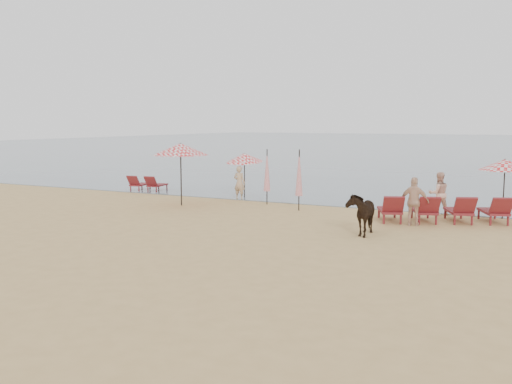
% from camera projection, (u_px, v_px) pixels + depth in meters
% --- Properties ---
extents(ground, '(120.00, 120.00, 0.00)m').
position_uv_depth(ground, '(169.00, 255.00, 14.74)').
color(ground, tan).
rests_on(ground, ground).
extents(sea, '(160.00, 140.00, 0.06)m').
position_uv_depth(sea, '(480.00, 145.00, 85.68)').
color(sea, '#51606B').
rests_on(sea, ground).
extents(lounger_cluster_left, '(1.72, 1.67, 0.55)m').
position_uv_depth(lounger_cluster_left, '(147.00, 184.00, 28.22)').
color(lounger_cluster_left, maroon).
rests_on(lounger_cluster_left, ground).
extents(lounger_cluster_right, '(4.54, 3.20, 0.66)m').
position_uv_depth(lounger_cluster_right, '(443.00, 209.00, 19.42)').
color(lounger_cluster_right, maroon).
rests_on(lounger_cluster_right, ground).
extents(umbrella_open_left_a, '(2.27, 2.27, 2.58)m').
position_uv_depth(umbrella_open_left_a, '(181.00, 149.00, 23.26)').
color(umbrella_open_left_a, black).
rests_on(umbrella_open_left_a, ground).
extents(umbrella_open_left_b, '(1.65, 1.69, 2.11)m').
position_uv_depth(umbrella_open_left_b, '(244.00, 158.00, 25.65)').
color(umbrella_open_left_b, black).
rests_on(umbrella_open_left_b, ground).
extents(umbrella_open_right, '(1.76, 1.76, 2.14)m').
position_uv_depth(umbrella_open_right, '(505.00, 165.00, 20.04)').
color(umbrella_open_right, black).
rests_on(umbrella_open_right, ground).
extents(umbrella_closed_left, '(0.29, 0.29, 2.38)m').
position_uv_depth(umbrella_closed_left, '(299.00, 173.00, 22.01)').
color(umbrella_closed_left, black).
rests_on(umbrella_closed_left, ground).
extents(umbrella_closed_right, '(0.28, 0.28, 2.31)m').
position_uv_depth(umbrella_closed_right, '(267.00, 171.00, 23.64)').
color(umbrella_closed_right, black).
rests_on(umbrella_closed_right, ground).
extents(cow, '(0.89, 1.64, 1.33)m').
position_uv_depth(cow, '(361.00, 213.00, 17.41)').
color(cow, black).
rests_on(cow, ground).
extents(beachgoer_left, '(0.56, 0.38, 1.50)m').
position_uv_depth(beachgoer_left, '(239.00, 183.00, 25.18)').
color(beachgoer_left, tan).
rests_on(beachgoer_left, ground).
extents(beachgoer_right_a, '(0.97, 0.91, 1.59)m').
position_uv_depth(beachgoer_right_a, '(439.00, 194.00, 21.02)').
color(beachgoer_right_a, '#DCA589').
rests_on(beachgoer_right_a, ground).
extents(beachgoer_right_b, '(0.98, 0.47, 1.62)m').
position_uv_depth(beachgoer_right_b, '(414.00, 202.00, 18.85)').
color(beachgoer_right_b, tan).
rests_on(beachgoer_right_b, ground).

